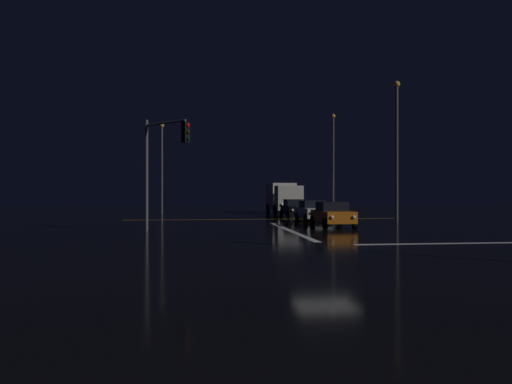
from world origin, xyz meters
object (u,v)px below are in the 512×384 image
streetlamp_left_far (162,162)px  streetlamp_right_far (333,157)px  sedan_white (313,211)px  streetlamp_right_near (397,142)px  box_truck (283,197)px  sedan_black (295,208)px  traffic_signal_nw (163,154)px  sedan_orange (333,214)px

streetlamp_left_far → streetlamp_right_far: 17.34m
sedan_white → streetlamp_right_far: streetlamp_right_far is taller
sedan_white → streetlamp_right_near: size_ratio=0.44×
streetlamp_left_far → box_truck: bearing=-0.9°
streetlamp_right_near → sedan_black: bearing=124.9°
sedan_black → streetlamp_right_far: size_ratio=0.42×
streetlamp_left_far → traffic_signal_nw: bearing=-85.8°
sedan_white → traffic_signal_nw: traffic_signal_nw is taller
box_truck → streetlamp_right_near: bearing=-71.5°
streetlamp_right_near → box_truck: bearing=108.5°
box_truck → streetlamp_right_far: size_ratio=0.81×
sedan_orange → sedan_black: 11.21m
streetlamp_right_near → sedan_orange: bearing=-150.1°
sedan_black → box_truck: (0.32, 7.76, 0.91)m
sedan_orange → traffic_signal_nw: traffic_signal_nw is taller
traffic_signal_nw → streetlamp_left_far: bearing=94.2°
box_truck → streetlamp_right_far: 6.70m
sedan_white → box_truck: (0.09, 13.27, 0.91)m
traffic_signal_nw → streetlamp_right_near: 16.91m
sedan_orange → sedan_white: 5.71m
sedan_white → traffic_signal_nw: 13.89m
box_truck → streetlamp_left_far: streetlamp_left_far is taller
box_truck → traffic_signal_nw: size_ratio=1.35×
sedan_black → streetlamp_left_far: size_ratio=0.48×
streetlamp_right_near → streetlamp_right_far: streetlamp_right_far is taller
sedan_orange → sedan_black: (-0.10, 11.21, 0.00)m
box_truck → streetlamp_right_near: 17.13m
sedan_orange → streetlamp_left_far: 22.93m
sedan_orange → streetlamp_right_near: (5.52, 3.17, 4.87)m
sedan_orange → streetlamp_left_far: streetlamp_left_far is taller
streetlamp_left_far → streetlamp_right_near: bearing=-42.7°
sedan_orange → traffic_signal_nw: (-10.17, -2.97, 3.39)m
traffic_signal_nw → streetlamp_right_near: streetlamp_right_near is taller
sedan_orange → sedan_black: size_ratio=1.00×
sedan_white → sedan_black: 5.51m
sedan_black → streetlamp_right_near: size_ratio=0.44×
streetlamp_left_far → sedan_orange: bearing=-58.4°
streetlamp_right_far → traffic_signal_nw: bearing=-125.3°
sedan_white → sedan_black: size_ratio=1.00×
traffic_signal_nw → streetlamp_right_far: streetlamp_right_far is taller
sedan_orange → sedan_black: same height
sedan_orange → sedan_white: size_ratio=1.00×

